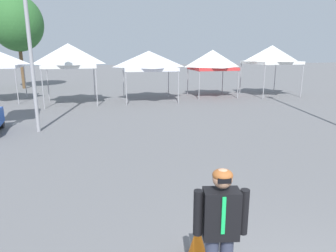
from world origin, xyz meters
TOP-DOWN VIEW (x-y plane):
  - canopy_tent_left_of_center at (-3.17, 17.09)m, footprint 3.01×3.01m
  - canopy_tent_center at (1.57, 17.11)m, footprint 3.46×3.46m
  - canopy_tent_right_of_center at (6.15, 17.86)m, footprint 2.97×2.97m
  - canopy_tent_far_left at (10.32, 17.24)m, footprint 3.23×3.23m
  - person_foreground at (-0.85, 1.02)m, footprint 0.64×0.33m
  - light_pole_near_lift at (-4.20, 10.57)m, footprint 0.36×0.36m
  - tree_behind_tents_right at (-7.38, 26.17)m, footprint 4.06×4.06m
  - traffic_cone_lot_center at (-0.81, 1.85)m, footprint 0.32×0.32m

SIDE VIEW (x-z plane):
  - traffic_cone_lot_center at x=-0.81m, z-range 0.00..0.59m
  - person_foreground at x=-0.85m, z-range 0.14..1.92m
  - canopy_tent_right_of_center at x=6.15m, z-range 0.91..4.06m
  - canopy_tent_center at x=1.57m, z-range 0.95..4.04m
  - canopy_tent_left_of_center at x=-3.17m, z-range 1.06..4.57m
  - canopy_tent_far_left at x=10.32m, z-range 1.10..4.56m
  - light_pole_near_lift at x=-4.20m, z-range 0.56..8.40m
  - tree_behind_tents_right at x=-7.38m, z-range 1.50..8.99m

